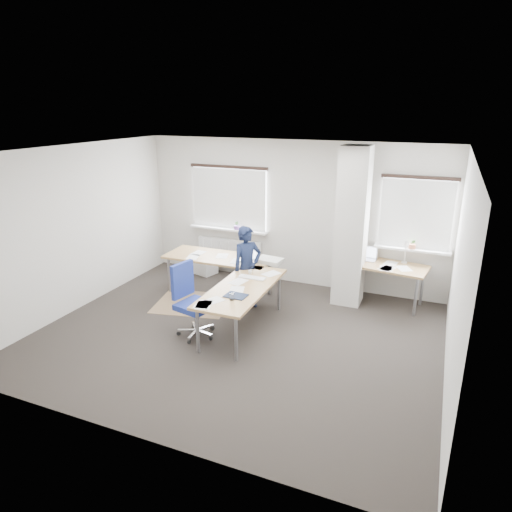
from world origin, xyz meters
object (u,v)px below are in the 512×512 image
at_px(desk_side, 386,267).
at_px(person, 247,268).
at_px(desk_main, 232,272).
at_px(task_chair, 194,316).

bearing_deg(desk_side, person, -145.28).
distance_m(desk_main, desk_side, 2.72).
distance_m(desk_side, task_chair, 3.49).
height_order(desk_side, task_chair, desk_side).
distance_m(desk_main, task_chair, 1.13).
distance_m(desk_side, person, 2.46).
bearing_deg(person, task_chair, -157.78).
xyz_separation_m(desk_main, task_chair, (-0.15, -1.06, -0.37)).
height_order(desk_main, desk_side, desk_side).
distance_m(task_chair, person, 1.38).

